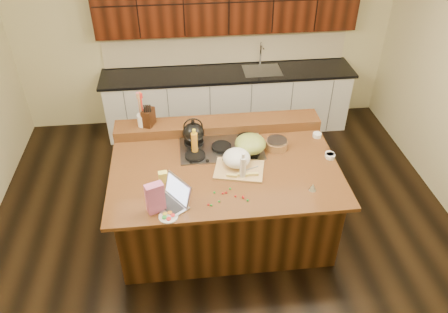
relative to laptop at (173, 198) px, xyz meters
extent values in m
cube|color=black|center=(0.55, 0.52, -0.99)|extent=(5.50, 5.00, 0.01)
cube|color=beige|center=(0.55, 3.03, 0.36)|extent=(5.50, 0.01, 2.70)
cube|color=black|center=(0.55, 0.52, -0.55)|extent=(2.22, 1.42, 0.88)
cube|color=#30200A|center=(0.55, 0.52, -0.09)|extent=(2.40, 1.60, 0.04)
cube|color=#30200A|center=(0.55, 1.22, -0.01)|extent=(2.40, 0.30, 0.12)
cube|color=gray|center=(0.55, 0.82, -0.06)|extent=(0.92, 0.52, 0.02)
cylinder|color=black|center=(0.25, 0.95, -0.04)|extent=(0.22, 0.22, 0.03)
cylinder|color=black|center=(0.85, 0.95, -0.04)|extent=(0.22, 0.22, 0.03)
cylinder|color=black|center=(0.25, 0.69, -0.04)|extent=(0.22, 0.22, 0.03)
cylinder|color=black|center=(0.85, 0.69, -0.04)|extent=(0.22, 0.22, 0.03)
cylinder|color=black|center=(0.55, 0.82, -0.04)|extent=(0.22, 0.22, 0.03)
cube|color=silver|center=(0.85, 2.69, -0.54)|extent=(3.60, 0.62, 0.90)
cube|color=black|center=(0.85, 2.69, -0.07)|extent=(3.70, 0.66, 0.04)
cube|color=gray|center=(1.35, 2.69, -0.05)|extent=(0.55, 0.42, 0.01)
cylinder|color=gray|center=(1.35, 2.87, 0.13)|extent=(0.02, 0.02, 0.36)
cube|color=beige|center=(0.85, 3.00, 0.21)|extent=(3.60, 0.03, 0.50)
ellipsoid|color=black|center=(0.25, 0.95, 0.09)|extent=(0.29, 0.29, 0.22)
ellipsoid|color=olive|center=(0.85, 0.69, 0.07)|extent=(0.38, 0.38, 0.19)
cube|color=#B7B7BC|center=(-0.04, -0.03, -0.06)|extent=(0.40, 0.43, 0.02)
cube|color=black|center=(-0.04, -0.03, -0.05)|extent=(0.29, 0.32, 0.00)
cube|color=#B7B7BC|center=(0.05, 0.04, 0.07)|extent=(0.26, 0.33, 0.23)
cube|color=silver|center=(0.05, 0.03, 0.07)|extent=(0.23, 0.29, 0.19)
cylinder|color=orange|center=(0.25, 0.76, 0.07)|extent=(0.08, 0.08, 0.27)
cylinder|color=silver|center=(0.71, 0.30, 0.06)|extent=(0.08, 0.08, 0.25)
cube|color=tan|center=(0.69, 0.42, -0.05)|extent=(0.57, 0.47, 0.02)
ellipsoid|color=white|center=(0.67, 0.49, 0.05)|extent=(0.29, 0.29, 0.18)
cube|color=#EDD872|center=(0.60, 0.30, -0.03)|extent=(0.11, 0.03, 0.03)
cube|color=#EDD872|center=(0.71, 0.30, -0.03)|extent=(0.11, 0.03, 0.03)
cube|color=#EDD872|center=(0.82, 0.30, -0.03)|extent=(0.11, 0.03, 0.03)
cylinder|color=gray|center=(0.80, 0.40, -0.04)|extent=(0.19, 0.08, 0.01)
cylinder|color=white|center=(1.70, 0.55, -0.04)|extent=(0.12, 0.12, 0.04)
cylinder|color=white|center=(1.70, 0.53, -0.04)|extent=(0.13, 0.13, 0.04)
cylinder|color=white|center=(1.67, 0.94, -0.04)|extent=(0.13, 0.13, 0.04)
cylinder|color=#996B3F|center=(1.16, 0.77, -0.02)|extent=(0.30, 0.30, 0.09)
cone|color=silver|center=(1.37, 0.04, -0.03)|extent=(0.08, 0.08, 0.07)
cube|color=#C45C8F|center=(-0.15, -0.08, 0.09)|extent=(0.19, 0.14, 0.31)
cylinder|color=white|center=(-0.05, -0.19, -0.06)|extent=(0.21, 0.21, 0.01)
cube|color=#F7EE57|center=(-0.09, 0.32, 0.00)|extent=(0.10, 0.08, 0.13)
cylinder|color=white|center=(-0.31, 1.22, 0.12)|extent=(0.14, 0.14, 0.14)
cube|color=black|center=(-0.24, 1.22, 0.16)|extent=(0.16, 0.19, 0.20)
ellipsoid|color=red|center=(0.48, 0.07, -0.06)|extent=(0.02, 0.02, 0.02)
ellipsoid|color=#198C26|center=(0.36, -0.08, -0.06)|extent=(0.02, 0.02, 0.02)
ellipsoid|color=red|center=(0.60, 0.02, -0.06)|extent=(0.02, 0.02, 0.02)
ellipsoid|color=#198C26|center=(0.40, 0.09, -0.06)|extent=(0.02, 0.02, 0.02)
ellipsoid|color=red|center=(0.67, -0.01, -0.06)|extent=(0.02, 0.02, 0.02)
ellipsoid|color=#198C26|center=(0.43, -0.04, -0.06)|extent=(0.02, 0.02, 0.02)
ellipsoid|color=red|center=(0.67, 0.00, -0.06)|extent=(0.02, 0.02, 0.02)
ellipsoid|color=#198C26|center=(0.56, 0.13, -0.06)|extent=(0.02, 0.02, 0.02)
ellipsoid|color=red|center=(0.52, 0.08, -0.06)|extent=(0.02, 0.02, 0.02)
ellipsoid|color=#198C26|center=(0.71, -0.05, -0.06)|extent=(0.02, 0.02, 0.02)
ellipsoid|color=red|center=(0.33, -0.07, -0.06)|extent=(0.02, 0.02, 0.02)
camera|label=1|loc=(0.14, -3.10, 2.76)|focal=35.00mm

